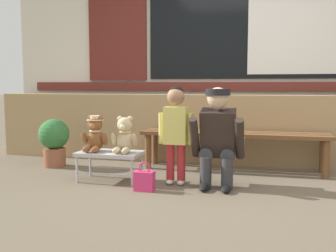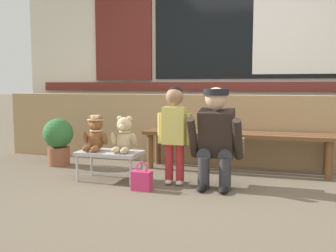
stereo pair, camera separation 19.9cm
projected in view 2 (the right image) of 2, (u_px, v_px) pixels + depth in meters
The scene contains 11 objects.
ground_plane at pixel (217, 196), 3.46m from camera, with size 60.00×60.00×0.00m, color brown.
brick_low_wall at pixel (239, 130), 4.76m from camera, with size 6.31×0.25×0.85m, color tan.
shop_facade at pixel (246, 17), 5.11m from camera, with size 6.44×0.26×3.69m.
wooden_bench_long at pixel (236, 138), 4.42m from camera, with size 2.10×0.40×0.44m.
small_display_bench at pixel (110, 154), 4.00m from camera, with size 0.64×0.36×0.30m.
teddy_bear_with_hat at pixel (95, 134), 4.03m from camera, with size 0.28×0.27×0.36m.
teddy_bear_plain at pixel (124, 136), 3.94m from camera, with size 0.28×0.26×0.36m.
child_standing at pixel (175, 124), 3.81m from camera, with size 0.35×0.18×0.96m.
adult_crouching at pixel (217, 137), 3.69m from camera, with size 0.50×0.49×0.95m.
handbag_on_ground at pixel (142, 180), 3.64m from camera, with size 0.18×0.11×0.27m.
potted_plant at pixel (58, 139), 4.75m from camera, with size 0.36×0.36×0.57m.
Camera 2 is at (0.60, -3.35, 0.97)m, focal length 42.15 mm.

